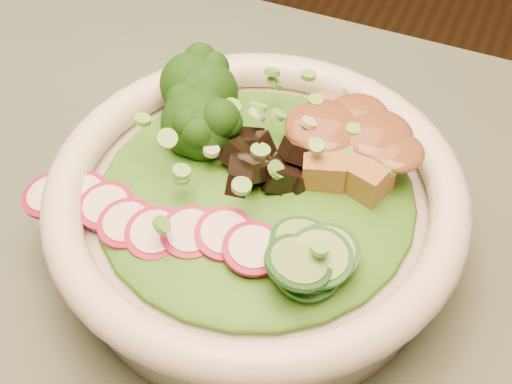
% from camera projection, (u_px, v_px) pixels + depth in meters
% --- Properties ---
extents(salad_bowl, '(0.26, 0.26, 0.07)m').
position_uv_depth(salad_bowl, '(256.00, 213.00, 0.44)').
color(salad_bowl, silver).
rests_on(salad_bowl, dining_table).
extents(lettuce_bed, '(0.19, 0.19, 0.02)m').
position_uv_depth(lettuce_bed, '(256.00, 191.00, 0.43)').
color(lettuce_bed, '#216816').
rests_on(lettuce_bed, salad_bowl).
extents(broccoli_florets, '(0.09, 0.08, 0.04)m').
position_uv_depth(broccoli_florets, '(210.00, 115.00, 0.45)').
color(broccoli_florets, black).
rests_on(broccoli_florets, salad_bowl).
extents(radish_slices, '(0.11, 0.06, 0.02)m').
position_uv_depth(radish_slices, '(160.00, 228.00, 0.40)').
color(radish_slices, maroon).
rests_on(radish_slices, salad_bowl).
extents(cucumber_slices, '(0.08, 0.08, 0.03)m').
position_uv_depth(cucumber_slices, '(307.00, 254.00, 0.38)').
color(cucumber_slices, '#84B363').
rests_on(cucumber_slices, salad_bowl).
extents(mushroom_heap, '(0.08, 0.08, 0.04)m').
position_uv_depth(mushroom_heap, '(273.00, 170.00, 0.42)').
color(mushroom_heap, black).
rests_on(mushroom_heap, salad_bowl).
extents(tofu_cubes, '(0.10, 0.08, 0.03)m').
position_uv_depth(tofu_cubes, '(344.00, 147.00, 0.44)').
color(tofu_cubes, '#A26536').
rests_on(tofu_cubes, salad_bowl).
extents(peanut_sauce, '(0.07, 0.05, 0.02)m').
position_uv_depth(peanut_sauce, '(346.00, 133.00, 0.43)').
color(peanut_sauce, brown).
rests_on(peanut_sauce, tofu_cubes).
extents(scallion_garnish, '(0.18, 0.18, 0.02)m').
position_uv_depth(scallion_garnish, '(256.00, 165.00, 0.41)').
color(scallion_garnish, '#64B33F').
rests_on(scallion_garnish, salad_bowl).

